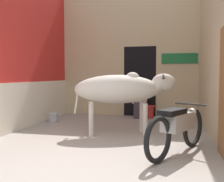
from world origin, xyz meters
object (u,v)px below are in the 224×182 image
(motorcycle_near, at_px, (177,127))
(plastic_stool, at_px, (150,111))
(cow, at_px, (122,89))
(bucket, at_px, (53,117))
(shopkeeper_seated, at_px, (139,98))

(motorcycle_near, relative_size, plastic_stool, 4.43)
(plastic_stool, bearing_deg, cow, -101.32)
(plastic_stool, xyz_separation_m, bucket, (-2.62, -1.23, -0.08))
(shopkeeper_seated, bearing_deg, plastic_stool, 5.72)
(cow, bearing_deg, bucket, 154.06)
(motorcycle_near, bearing_deg, bucket, 144.69)
(cow, height_order, motorcycle_near, cow)
(shopkeeper_seated, bearing_deg, motorcycle_near, -73.68)
(motorcycle_near, xyz_separation_m, plastic_stool, (-0.71, 3.59, -0.25))
(shopkeeper_seated, distance_m, plastic_stool, 0.53)
(shopkeeper_seated, bearing_deg, bucket, -152.27)
(motorcycle_near, distance_m, shopkeeper_seated, 3.71)
(shopkeeper_seated, distance_m, bucket, 2.63)
(plastic_stool, bearing_deg, motorcycle_near, -78.84)
(cow, distance_m, motorcycle_near, 1.83)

